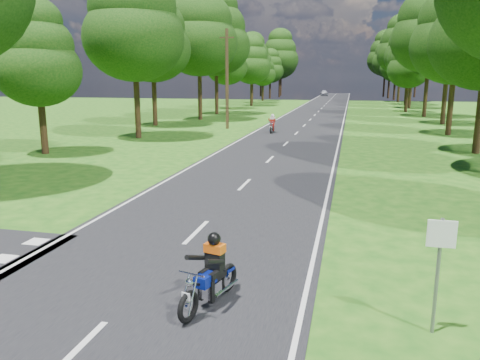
# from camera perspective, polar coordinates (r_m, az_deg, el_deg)

# --- Properties ---
(ground) EXTENTS (160.00, 160.00, 0.00)m
(ground) POSITION_cam_1_polar(r_m,az_deg,el_deg) (11.27, -8.62, -9.57)
(ground) COLOR #195112
(ground) RESTS_ON ground
(main_road) EXTENTS (7.00, 140.00, 0.02)m
(main_road) POSITION_cam_1_polar(r_m,az_deg,el_deg) (59.95, 9.55, 8.24)
(main_road) COLOR black
(main_road) RESTS_ON ground
(road_markings) EXTENTS (7.40, 140.00, 0.01)m
(road_markings) POSITION_cam_1_polar(r_m,az_deg,el_deg) (58.09, 9.29, 8.14)
(road_markings) COLOR silver
(road_markings) RESTS_ON main_road
(treeline) EXTENTS (40.00, 115.35, 14.78)m
(treeline) POSITION_cam_1_polar(r_m,az_deg,el_deg) (69.90, 11.61, 15.50)
(treeline) COLOR black
(treeline) RESTS_ON ground
(telegraph_pole) EXTENTS (1.20, 0.26, 8.00)m
(telegraph_pole) POSITION_cam_1_polar(r_m,az_deg,el_deg) (38.97, -1.59, 12.23)
(telegraph_pole) COLOR #382616
(telegraph_pole) RESTS_ON ground
(road_sign) EXTENTS (0.45, 0.07, 2.00)m
(road_sign) POSITION_cam_1_polar(r_m,az_deg,el_deg) (8.30, 23.11, -8.69)
(road_sign) COLOR slate
(road_sign) RESTS_ON ground
(rider_near_blue) EXTENTS (0.97, 1.75, 1.38)m
(rider_near_blue) POSITION_cam_1_polar(r_m,az_deg,el_deg) (8.77, -3.77, -10.98)
(rider_near_blue) COLOR navy
(rider_near_blue) RESTS_ON main_road
(rider_far_red) EXTENTS (0.64, 1.73, 1.43)m
(rider_far_red) POSITION_cam_1_polar(r_m,az_deg,el_deg) (36.16, 3.94, 6.89)
(rider_far_red) COLOR #B6120E
(rider_far_red) RESTS_ON main_road
(distant_car) EXTENTS (2.21, 4.05, 1.31)m
(distant_car) POSITION_cam_1_polar(r_m,az_deg,el_deg) (112.00, 10.20, 10.42)
(distant_car) COLOR silver
(distant_car) RESTS_ON main_road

